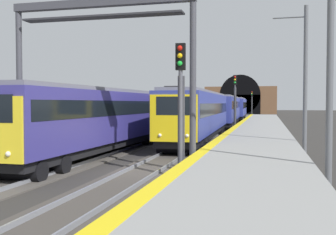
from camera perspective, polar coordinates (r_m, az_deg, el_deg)
ground_plane at (r=17.75m, az=-3.18°, el=-7.78°), size 320.00×320.00×0.00m
platform_right at (r=16.91m, az=11.70°, el=-6.59°), size 112.00×4.45×1.00m
platform_right_edge_strip at (r=17.04m, az=5.04°, el=-4.78°), size 112.00×0.50×0.01m
track_main_line at (r=17.75m, az=-3.18°, el=-7.65°), size 160.00×2.70×0.21m
track_adjacent_line at (r=19.39m, az=-15.23°, el=-6.88°), size 160.00×2.87×0.21m
train_main_approaching at (r=51.75m, az=8.26°, el=1.19°), size 60.63×3.23×3.93m
train_adjacent_platform at (r=41.02m, az=0.78°, el=0.94°), size 55.61×3.19×4.78m
railway_signal_near at (r=15.78m, az=1.81°, el=2.86°), size 0.39×0.38×5.39m
railway_signal_mid at (r=42.93m, az=9.56°, el=2.80°), size 0.39×0.38×6.01m
railway_signal_far at (r=91.20m, az=11.91°, el=2.29°), size 0.39×0.38×5.72m
overhead_signal_gantry at (r=18.45m, az=-9.56°, el=10.55°), size 0.70×8.67×7.70m
tunnel_portal at (r=112.68m, az=10.30°, el=2.46°), size 2.98×19.69×11.02m
catenary_mast_near at (r=22.57m, az=19.00°, el=4.94°), size 0.22×1.83×8.23m
catenary_mast_far at (r=14.01m, az=22.01°, el=5.00°), size 0.22×2.05×7.37m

